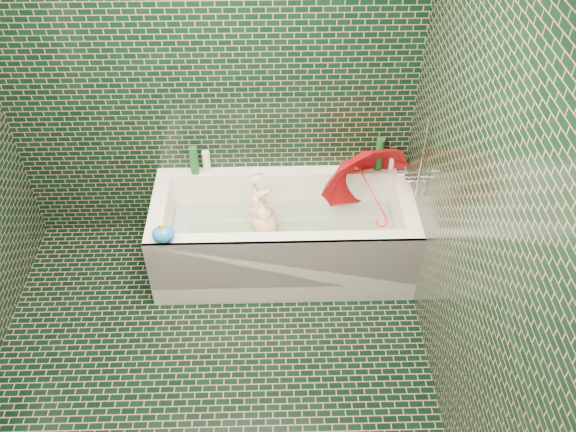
{
  "coord_description": "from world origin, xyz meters",
  "views": [
    {
      "loc": [
        0.4,
        -1.92,
        3.11
      ],
      "look_at": [
        0.48,
        0.82,
        0.61
      ],
      "focal_mm": 38.0,
      "sensor_mm": 36.0,
      "label": 1
    }
  ],
  "objects_px": {
    "child": "(268,233)",
    "rubber_duck": "(356,164)",
    "umbrella": "(371,191)",
    "bathtub": "(283,241)",
    "bath_toy": "(163,234)"
  },
  "relations": [
    {
      "from": "child",
      "to": "umbrella",
      "type": "relative_size",
      "value": 1.43
    },
    {
      "from": "child",
      "to": "umbrella",
      "type": "bearing_deg",
      "value": 85.56
    },
    {
      "from": "rubber_duck",
      "to": "bathtub",
      "type": "bearing_deg",
      "value": -169.16
    },
    {
      "from": "bathtub",
      "to": "rubber_duck",
      "type": "relative_size",
      "value": 14.09
    },
    {
      "from": "umbrella",
      "to": "bath_toy",
      "type": "height_order",
      "value": "umbrella"
    },
    {
      "from": "umbrella",
      "to": "child",
      "type": "bearing_deg",
      "value": 177.37
    },
    {
      "from": "bathtub",
      "to": "rubber_duck",
      "type": "bearing_deg",
      "value": 34.89
    },
    {
      "from": "bath_toy",
      "to": "umbrella",
      "type": "bearing_deg",
      "value": 27.82
    },
    {
      "from": "umbrella",
      "to": "rubber_duck",
      "type": "bearing_deg",
      "value": 94.17
    },
    {
      "from": "bathtub",
      "to": "bath_toy",
      "type": "relative_size",
      "value": 10.96
    },
    {
      "from": "umbrella",
      "to": "bathtub",
      "type": "bearing_deg",
      "value": 177.44
    },
    {
      "from": "bathtub",
      "to": "umbrella",
      "type": "distance_m",
      "value": 0.68
    },
    {
      "from": "rubber_duck",
      "to": "bath_toy",
      "type": "relative_size",
      "value": 0.78
    },
    {
      "from": "child",
      "to": "rubber_duck",
      "type": "relative_size",
      "value": 7.05
    },
    {
      "from": "umbrella",
      "to": "rubber_duck",
      "type": "relative_size",
      "value": 4.93
    }
  ]
}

